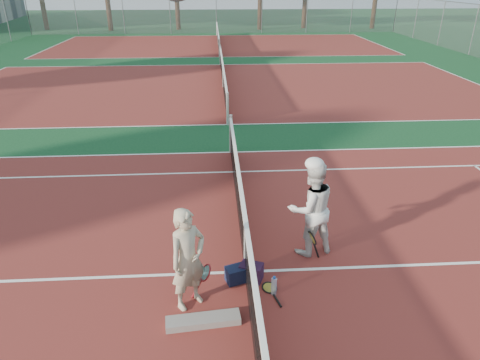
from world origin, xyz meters
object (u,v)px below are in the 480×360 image
player_b (311,208)px  racket_black_held (311,246)px  net_main (245,247)px  water_bottle (274,286)px  racket_spare (269,288)px  player_a (188,259)px  racket_red (206,280)px  sports_bag_purple (251,272)px  sports_bag_navy (237,274)px

player_b → racket_black_held: (-0.01, -0.26, -0.60)m
net_main → water_bottle: (0.40, -0.58, -0.36)m
racket_spare → player_a: bearing=87.0°
racket_black_held → racket_red: bearing=5.7°
racket_spare → sports_bag_purple: bearing=32.4°
racket_red → sports_bag_purple: racket_red is taller
player_b → racket_red: (-1.84, -1.07, -0.62)m
player_b → racket_spare: bearing=34.7°
net_main → racket_black_held: (1.18, 0.29, -0.22)m
player_b → sports_bag_purple: player_b is taller
racket_red → player_a: bearing=-160.3°
player_a → player_b: (2.07, 1.26, 0.07)m
racket_red → sports_bag_navy: size_ratio=1.56×
net_main → player_a: 1.18m
racket_black_held → water_bottle: bearing=30.4°
racket_spare → water_bottle: (0.05, -0.13, 0.14)m
net_main → racket_red: 0.87m
player_a → player_b: size_ratio=0.92×
player_b → sports_bag_navy: (-1.34, -0.78, -0.75)m
player_a → sports_bag_purple: bearing=-11.6°
racket_black_held → racket_spare: 1.13m
racket_spare → sports_bag_navy: sports_bag_navy is taller
racket_spare → sports_bag_navy: 0.58m
sports_bag_purple → net_main: bearing=112.8°
player_a → racket_spare: (1.25, 0.26, -0.80)m
net_main → player_a: size_ratio=6.73×
racket_red → racket_black_held: (1.83, 0.80, 0.02)m
racket_red → racket_black_held: racket_black_held is taller
sports_bag_navy → sports_bag_purple: size_ratio=0.95×
racket_spare → player_b: bearing=-54.5°
player_b → water_bottle: bearing=39.9°
net_main → racket_red: net_main is taller
racket_red → racket_spare: bearing=-15.6°
sports_bag_purple → water_bottle: bearing=-50.2°
player_b → racket_red: 2.21m
racket_black_held → net_main: bearing=-4.3°
racket_black_held → player_a: bearing=7.7°
water_bottle → player_a: bearing=-174.4°
player_a → racket_red: 0.63m
net_main → player_a: player_a is taller
racket_red → sports_bag_navy: 0.59m
player_b → net_main: bearing=9.3°
player_b → sports_bag_navy: bearing=14.3°
net_main → player_b: size_ratio=6.21×
player_a → sports_bag_purple: (0.97, 0.51, -0.67)m
player_a → net_main: bearing=-0.9°
player_a → sports_bag_navy: player_a is taller
racket_red → racket_spare: racket_red is taller
water_bottle → sports_bag_navy: bearing=147.7°
racket_red → racket_black_held: bearing=4.2°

